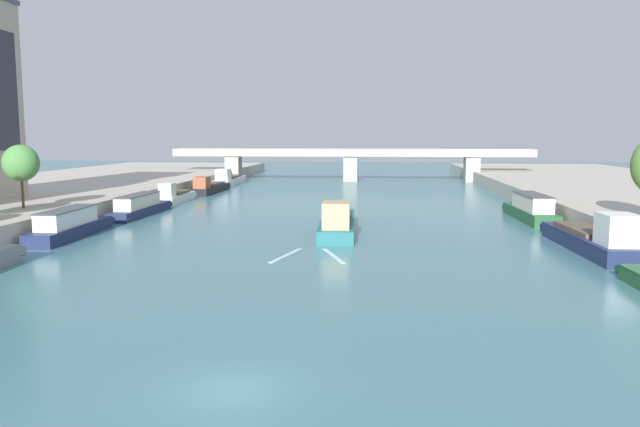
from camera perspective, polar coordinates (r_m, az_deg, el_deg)
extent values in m
plane|color=#42757F|center=(23.46, -8.02, -15.69)|extent=(400.00, 400.00, 0.00)
cube|color=#B7AD9E|center=(89.77, -26.50, 1.25)|extent=(36.00, 170.00, 2.09)
cube|color=#23666B|center=(59.63, 1.63, -1.10)|extent=(3.67, 16.65, 1.09)
cube|color=#23666B|center=(68.16, 1.83, 0.03)|extent=(2.99, 1.33, 0.91)
cube|color=#23666B|center=(59.55, 1.63, -0.55)|extent=(3.73, 16.65, 0.06)
cube|color=tan|center=(53.82, 1.48, -0.13)|extent=(2.44, 3.39, 2.25)
cube|color=black|center=(55.43, 1.53, 0.43)|extent=(1.86, 0.09, 0.63)
cube|color=brown|center=(61.16, 1.68, -0.15)|extent=(2.71, 8.69, 0.36)
cylinder|color=#232328|center=(54.54, 1.98, -0.64)|extent=(0.07, 0.07, 1.10)
cube|color=silver|center=(47.38, 1.23, -3.89)|extent=(2.19, 5.82, 0.03)
cube|color=silver|center=(47.63, -3.11, -3.84)|extent=(1.80, 5.91, 0.03)
cube|color=gray|center=(51.21, -26.90, -3.03)|extent=(2.77, 1.35, 0.97)
cube|color=#1E284C|center=(60.42, -21.81, -1.51)|extent=(2.96, 12.98, 1.06)
cube|color=#1E284C|center=(66.57, -19.37, -0.56)|extent=(2.43, 1.31, 0.90)
cube|color=#1E284C|center=(60.35, -21.84, -0.98)|extent=(3.01, 12.98, 0.06)
cube|color=white|center=(59.67, -22.13, -0.36)|extent=(2.35, 8.32, 1.44)
cube|color=#4C4C51|center=(59.59, -22.16, 0.37)|extent=(2.51, 8.57, 0.08)
cylinder|color=#232328|center=(56.65, -23.16, -0.95)|extent=(0.07, 0.07, 1.10)
cube|color=#1E284C|center=(74.57, -16.09, 0.22)|extent=(2.44, 14.11, 0.92)
cube|color=#1E284C|center=(81.46, -14.24, 0.90)|extent=(2.29, 1.21, 0.82)
cube|color=#1E284C|center=(74.51, -16.10, 0.59)|extent=(2.49, 14.11, 0.06)
cube|color=beige|center=(73.78, -16.32, 1.10)|extent=(2.00, 9.03, 1.41)
cube|color=#4C4C51|center=(73.71, -16.34, 1.67)|extent=(2.14, 9.30, 0.08)
cylinder|color=#232328|center=(70.41, -17.08, 0.66)|extent=(0.07, 0.07, 1.10)
cube|color=silver|center=(87.75, -13.03, 1.35)|extent=(2.43, 10.67, 1.03)
cube|color=silver|center=(93.14, -11.98, 1.76)|extent=(2.24, 1.24, 0.88)
cube|color=silver|center=(87.70, -13.04, 1.70)|extent=(2.48, 10.67, 0.06)
cube|color=beige|center=(84.19, -13.80, 2.10)|extent=(1.77, 2.15, 1.81)
cube|color=black|center=(85.18, -13.58, 2.34)|extent=(1.41, 0.04, 0.51)
cube|color=brown|center=(88.69, -12.84, 1.90)|extent=(1.87, 5.56, 0.36)
cylinder|color=#232328|center=(84.51, -13.48, 1.89)|extent=(0.07, 0.07, 1.10)
cube|color=black|center=(101.99, -9.97, 2.20)|extent=(2.81, 14.39, 1.02)
cube|color=black|center=(109.23, -8.90, 2.60)|extent=(2.54, 1.24, 0.87)
cube|color=black|center=(101.95, -9.97, 2.50)|extent=(2.86, 14.39, 0.06)
cube|color=#9E5133|center=(97.20, -10.76, 2.80)|extent=(2.03, 2.89, 1.75)
cube|color=black|center=(98.57, -10.52, 3.02)|extent=(1.60, 0.05, 0.49)
cube|color=brown|center=(103.31, -9.76, 2.69)|extent=(2.15, 7.49, 0.36)
cylinder|color=#232328|center=(97.66, -10.43, 2.64)|extent=(0.07, 0.07, 1.10)
cube|color=silver|center=(118.34, -8.23, 2.93)|extent=(3.09, 16.00, 1.14)
cube|color=silver|center=(126.46, -7.39, 3.26)|extent=(2.83, 1.26, 0.94)
cube|color=silver|center=(118.30, -8.23, 3.22)|extent=(3.15, 16.00, 0.06)
cube|color=white|center=(112.96, -8.85, 3.55)|extent=(2.25, 3.21, 1.97)
cube|color=black|center=(114.51, -8.67, 3.75)|extent=(1.78, 0.04, 0.55)
cube|color=brown|center=(119.84, -8.06, 3.38)|extent=(2.38, 8.32, 0.36)
cylinder|color=#232328|center=(113.51, -8.56, 3.35)|extent=(0.07, 0.07, 1.10)
cube|color=#235633|center=(44.98, 27.11, -4.58)|extent=(2.60, 1.22, 0.82)
cube|color=#1E284C|center=(54.13, 23.50, -2.46)|extent=(3.75, 14.99, 1.22)
cube|color=#1E284C|center=(61.39, 20.99, -1.16)|extent=(3.12, 1.36, 0.98)
cube|color=#1E284C|center=(54.03, 23.53, -1.79)|extent=(3.81, 15.00, 0.06)
cube|color=white|center=(49.21, 25.63, -1.35)|extent=(2.53, 3.06, 2.28)
cube|color=black|center=(50.54, 25.01, -0.72)|extent=(1.94, 0.10, 0.64)
cube|color=brown|center=(55.38, 23.01, -1.34)|extent=(2.79, 7.83, 0.36)
cylinder|color=#232328|center=(50.02, 25.85, -1.91)|extent=(0.07, 0.07, 1.10)
cube|color=#235633|center=(71.23, 18.66, -0.10)|extent=(3.06, 13.34, 1.15)
cube|color=#235633|center=(77.93, 17.33, 0.63)|extent=(2.58, 1.31, 0.94)
cube|color=#235633|center=(71.16, 18.68, 0.39)|extent=(3.12, 13.34, 0.06)
cube|color=beige|center=(70.44, 18.85, 0.99)|extent=(2.44, 8.55, 1.59)
cube|color=#4C4C51|center=(70.36, 18.88, 1.66)|extent=(2.61, 8.81, 0.08)
cylinder|color=#232328|center=(67.40, 19.91, 0.48)|extent=(0.07, 0.07, 1.10)
cylinder|color=brown|center=(66.69, -25.57, 1.90)|extent=(0.25, 0.25, 3.42)
ellipsoid|color=#4C8942|center=(66.53, -25.69, 4.19)|extent=(3.39, 3.39, 3.52)
cube|color=#9E998E|center=(125.60, 2.83, 5.38)|extent=(71.94, 4.40, 0.60)
cube|color=#9E998E|center=(123.58, 2.79, 5.70)|extent=(71.94, 0.30, 0.90)
cube|color=#9E998E|center=(127.58, 2.86, 5.74)|extent=(71.94, 0.30, 0.90)
cube|color=#9E998E|center=(128.92, -7.92, 4.13)|extent=(2.80, 3.60, 4.96)
cube|color=#9E998E|center=(125.72, 2.82, 4.11)|extent=(2.80, 3.60, 4.96)
cube|color=#9E998E|center=(127.03, 13.71, 3.95)|extent=(2.80, 3.60, 4.96)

